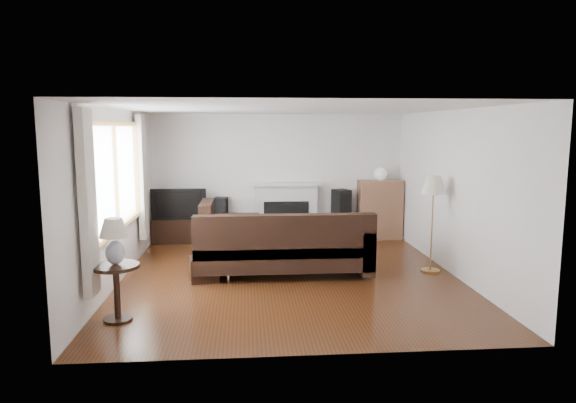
{
  "coord_description": "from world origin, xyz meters",
  "views": [
    {
      "loc": [
        -0.64,
        -7.52,
        2.23
      ],
      "look_at": [
        0.0,
        0.3,
        1.1
      ],
      "focal_mm": 32.0,
      "sensor_mm": 36.0,
      "label": 1
    }
  ],
  "objects": [
    {
      "name": "bookshelf",
      "position": [
        2.04,
        2.52,
        0.59
      ],
      "size": [
        0.86,
        0.41,
        1.18
      ],
      "primitive_type": "cube",
      "color": "#8A5C40",
      "rests_on": "ground"
    },
    {
      "name": "curtain_near",
      "position": [
        -2.4,
        -1.72,
        1.4
      ],
      "size": [
        0.1,
        0.35,
        2.1
      ],
      "primitive_type": "cube",
      "color": "beige",
      "rests_on": "room"
    },
    {
      "name": "fireplace",
      "position": [
        0.15,
        2.64,
        0.57
      ],
      "size": [
        1.4,
        0.26,
        1.15
      ],
      "primitive_type": "cube",
      "color": "white",
      "rests_on": "room"
    },
    {
      "name": "side_table",
      "position": [
        -2.15,
        -1.65,
        0.34
      ],
      "size": [
        0.54,
        0.54,
        0.67
      ],
      "primitive_type": "cube",
      "color": "black",
      "rests_on": "ground"
    },
    {
      "name": "footstool",
      "position": [
        -1.28,
        -0.11,
        0.17
      ],
      "size": [
        0.48,
        0.48,
        0.34
      ],
      "primitive_type": "cube",
      "rotation": [
        0.0,
        0.0,
        0.2
      ],
      "color": "black",
      "rests_on": "ground"
    },
    {
      "name": "television",
      "position": [
        -1.94,
        2.5,
        0.77
      ],
      "size": [
        1.05,
        0.14,
        0.61
      ],
      "primitive_type": "imported",
      "color": "black",
      "rests_on": "tv_stand"
    },
    {
      "name": "room",
      "position": [
        0.0,
        0.0,
        1.25
      ],
      "size": [
        5.1,
        5.6,
        2.54
      ],
      "color": "#482310",
      "rests_on": "ground"
    },
    {
      "name": "globe_lamp",
      "position": [
        2.04,
        2.52,
        1.31
      ],
      "size": [
        0.26,
        0.26,
        0.26
      ],
      "primitive_type": "sphere",
      "color": "white",
      "rests_on": "bookshelf"
    },
    {
      "name": "coffee_table",
      "position": [
        -0.15,
        1.78,
        0.2
      ],
      "size": [
        1.15,
        0.84,
        0.4
      ],
      "primitive_type": "cube",
      "rotation": [
        0.0,
        0.0,
        0.31
      ],
      "color": "olive",
      "rests_on": "ground"
    },
    {
      "name": "tv_stand",
      "position": [
        -2.0,
        2.5,
        0.23
      ],
      "size": [
        0.93,
        0.42,
        0.47
      ],
      "primitive_type": "cube",
      "color": "black",
      "rests_on": "ground"
    },
    {
      "name": "speaker_right",
      "position": [
        1.25,
        2.51,
        0.5
      ],
      "size": [
        0.38,
        0.41,
        1.01
      ],
      "primitive_type": "cube",
      "rotation": [
        0.0,
        0.0,
        0.37
      ],
      "color": "black",
      "rests_on": "ground"
    },
    {
      "name": "floor_lamp",
      "position": [
        2.22,
        0.08,
        0.75
      ],
      "size": [
        0.48,
        0.48,
        1.5
      ],
      "primitive_type": "cube",
      "rotation": [
        0.0,
        0.0,
        0.28
      ],
      "color": "#B1823D",
      "rests_on": "ground"
    },
    {
      "name": "sectional_sofa",
      "position": [
        -0.09,
        0.12,
        0.46
      ],
      "size": [
        2.87,
        2.1,
        0.93
      ],
      "primitive_type": "cube",
      "color": "black",
      "rests_on": "ground"
    },
    {
      "name": "curtain_far",
      "position": [
        -2.4,
        1.32,
        1.4
      ],
      "size": [
        0.1,
        0.35,
        2.1
      ],
      "primitive_type": "cube",
      "color": "beige",
      "rests_on": "room"
    },
    {
      "name": "table_lamp",
      "position": [
        -2.15,
        -1.65,
        0.94
      ],
      "size": [
        0.33,
        0.33,
        0.53
      ],
      "primitive_type": "cube",
      "color": "silver",
      "rests_on": "side_table"
    },
    {
      "name": "speaker_left",
      "position": [
        -1.15,
        2.55,
        0.43
      ],
      "size": [
        0.29,
        0.33,
        0.87
      ],
      "primitive_type": "cube",
      "rotation": [
        0.0,
        0.0,
        -0.17
      ],
      "color": "black",
      "rests_on": "ground"
    },
    {
      "name": "window",
      "position": [
        -2.45,
        -0.2,
        1.55
      ],
      "size": [
        0.12,
        2.74,
        1.54
      ],
      "primitive_type": "cube",
      "color": "olive",
      "rests_on": "room"
    }
  ]
}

